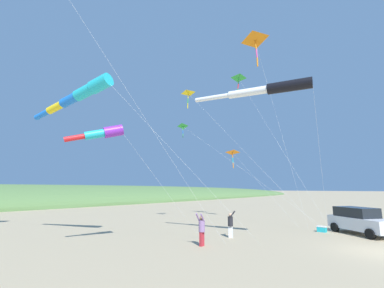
# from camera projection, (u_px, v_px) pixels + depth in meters

# --- Properties ---
(ground_plane) EXTENTS (600.00, 600.00, 0.00)m
(ground_plane) POSITION_uv_depth(u_px,v_px,m) (384.00, 253.00, 12.76)
(ground_plane) COLOR tan
(dune_ridge_grassy) EXTENTS (28.00, 240.00, 7.82)m
(dune_ridge_grassy) POSITION_uv_depth(u_px,v_px,m) (31.00, 205.00, 48.83)
(dune_ridge_grassy) COLOR #567A42
(dune_ridge_grassy) RESTS_ON ground_plane
(parked_car) EXTENTS (4.59, 3.97, 1.85)m
(parked_car) POSITION_uv_depth(u_px,v_px,m) (360.00, 220.00, 17.88)
(parked_car) COLOR silver
(parked_car) RESTS_ON ground_plane
(cooler_box) EXTENTS (0.62, 0.42, 0.42)m
(cooler_box) POSITION_uv_depth(u_px,v_px,m) (322.00, 229.00, 18.75)
(cooler_box) COLOR #1EB7C6
(cooler_box) RESTS_ON ground_plane
(person_adult_flyer) EXTENTS (0.45, 0.56, 1.81)m
(person_adult_flyer) POSITION_uv_depth(u_px,v_px,m) (202.00, 228.00, 14.34)
(person_adult_flyer) COLOR #B72833
(person_adult_flyer) RESTS_ON ground_plane
(person_child_green_jacket) EXTENTS (0.62, 0.56, 1.73)m
(person_child_green_jacket) POSITION_uv_depth(u_px,v_px,m) (231.00, 223.00, 16.73)
(person_child_green_jacket) COLOR silver
(person_child_green_jacket) RESTS_ON ground_plane
(kite_windsock_black_fish_shape) EXTENTS (7.53, 7.71, 9.63)m
(kite_windsock_black_fish_shape) POSITION_uv_depth(u_px,v_px,m) (266.00, 90.00, 15.74)
(kite_windsock_black_fish_shape) COLOR black
(kite_windsock_black_fish_shape) RESTS_ON ground_plane
(kite_delta_red_high_left) EXTENTS (10.66, 4.54, 12.62)m
(kite_delta_red_high_left) POSITION_uv_depth(u_px,v_px,m) (189.00, 94.00, 24.62)
(kite_delta_red_high_left) COLOR yellow
(kite_delta_red_high_left) RESTS_ON ground_plane
(kite_delta_orange_high_right) EXTENTS (12.80, 4.37, 10.07)m
(kite_delta_orange_high_right) POSITION_uv_depth(u_px,v_px,m) (184.00, 127.00, 27.14)
(kite_delta_orange_high_right) COLOR green
(kite_delta_orange_high_right) RESTS_ON ground_plane
(kite_delta_long_streamer_left) EXTENTS (8.08, 2.57, 7.44)m
(kite_delta_long_streamer_left) POSITION_uv_depth(u_px,v_px,m) (233.00, 153.00, 28.07)
(kite_delta_long_streamer_left) COLOR orange
(kite_delta_long_streamer_left) RESTS_ON ground_plane
(kite_delta_purple_drifting) EXTENTS (4.48, 1.72, 18.08)m
(kite_delta_purple_drifting) POSITION_uv_depth(u_px,v_px,m) (255.00, 41.00, 24.68)
(kite_delta_purple_drifting) COLOR orange
(kite_delta_purple_drifting) RESTS_ON ground_plane
(kite_windsock_striped_overhead) EXTENTS (12.65, 8.70, 10.18)m
(kite_windsock_striped_overhead) POSITION_uv_depth(u_px,v_px,m) (80.00, 94.00, 16.27)
(kite_windsock_striped_overhead) COLOR #1EB7C6
(kite_windsock_striped_overhead) RESTS_ON ground_plane
(kite_windsock_long_streamer_right) EXTENTS (1.69, 9.26, 6.91)m
(kite_windsock_long_streamer_right) POSITION_uv_depth(u_px,v_px,m) (103.00, 133.00, 14.36)
(kite_windsock_long_streamer_right) COLOR purple
(kite_windsock_long_streamer_right) RESTS_ON ground_plane
(kite_delta_blue_topmost) EXTENTS (8.88, 2.45, 14.99)m
(kite_delta_blue_topmost) POSITION_uv_depth(u_px,v_px,m) (239.00, 79.00, 26.58)
(kite_delta_blue_topmost) COLOR green
(kite_delta_blue_topmost) RESTS_ON ground_plane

